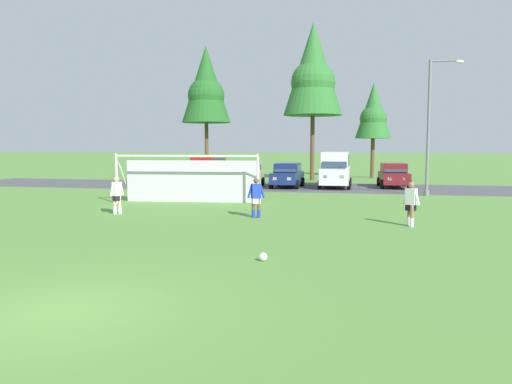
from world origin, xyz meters
name	(u,v)px	position (x,y,z in m)	size (l,w,h in m)	color
ground_plane	(250,209)	(0.00, 15.00, 0.00)	(400.00, 400.00, 0.00)	#598C3D
parking_lot_strip	(290,187)	(0.00, 27.94, 0.00)	(52.00, 8.40, 0.01)	#4C4C51
soccer_ball	(263,257)	(2.74, 4.69, 0.11)	(0.22, 0.22, 0.22)	white
soccer_goal	(190,178)	(-3.65, 16.93, 1.29)	(7.57, 2.65, 2.57)	white
player_striker_near	(117,195)	(-5.23, 12.05, 0.82)	(0.38, 0.70, 1.64)	beige
player_midfield_center	(256,198)	(0.90, 12.28, 0.82)	(0.72, 0.39, 1.64)	brown
player_defender_far	(411,204)	(6.94, 11.33, 0.82)	(0.63, 0.52, 1.64)	#936B4C
parked_car_slot_far_left	(208,170)	(-6.50, 28.84, 1.11)	(2.41, 4.74, 2.16)	red
parked_car_slot_left	(247,175)	(-3.02, 27.35, 0.88)	(2.16, 4.27, 1.72)	tan
parked_car_slot_center_left	(287,175)	(-0.13, 27.54, 0.88)	(2.12, 4.24, 1.72)	navy
parked_car_slot_center	(336,169)	(3.25, 28.02, 1.34)	(2.22, 4.81, 2.52)	silver
parked_car_slot_center_right	(394,175)	(7.29, 28.96, 0.88)	(2.26, 4.31, 1.72)	maroon
tree_left_edge	(206,87)	(-9.74, 38.61, 8.57)	(4.67, 4.67, 12.46)	brown
tree_mid_left	(313,72)	(0.86, 35.10, 9.16)	(4.99, 4.99, 13.31)	brown
tree_center_back	(373,113)	(5.96, 39.86, 6.02)	(3.29, 3.29, 8.76)	brown
street_lamp	(431,126)	(9.06, 23.38, 4.12)	(2.00, 0.32, 7.96)	slate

